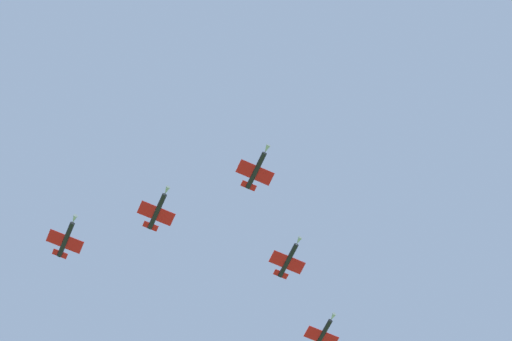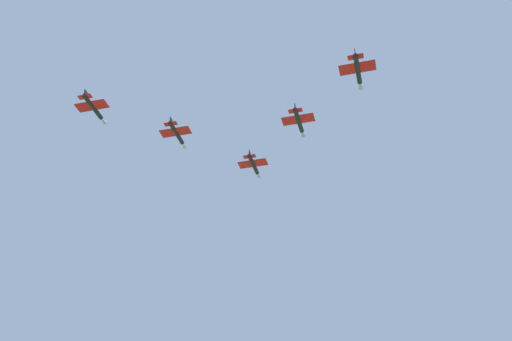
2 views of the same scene
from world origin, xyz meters
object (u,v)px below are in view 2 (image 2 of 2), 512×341
Objects in this scene: jet_starboard_inner at (299,121)px; jet_port_inner at (177,133)px; jet_starboard_outer at (358,70)px; jet_port_outer at (93,108)px; jet_lead at (254,165)px.

jet_port_inner is at bearing 180.00° from jet_starboard_inner.
jet_starboard_inner is at bearing 137.34° from jet_starboard_outer.
jet_port_outer is at bearing 180.00° from jet_starboard_outer.
jet_lead is 1.00× the size of jet_starboard_outer.
jet_lead is 1.00× the size of jet_port_inner.
jet_port_inner reaches higher than jet_lead.
jet_starboard_outer is at bearing -0.00° from jet_port_outer.
jet_lead is 50.34m from jet_starboard_outer.
jet_port_inner is 35.57m from jet_starboard_inner.
jet_port_outer is at bearing -134.84° from jet_lead.
jet_starboard_outer is (-7.78, 55.14, -2.62)m from jet_port_inner.
jet_port_outer is (47.37, -16.99, 1.40)m from jet_lead.
jet_port_inner reaches higher than jet_starboard_outer.
jet_starboard_outer is at bearing -45.16° from jet_lead.
jet_port_inner is at bearing 162.92° from jet_starboard_outer.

